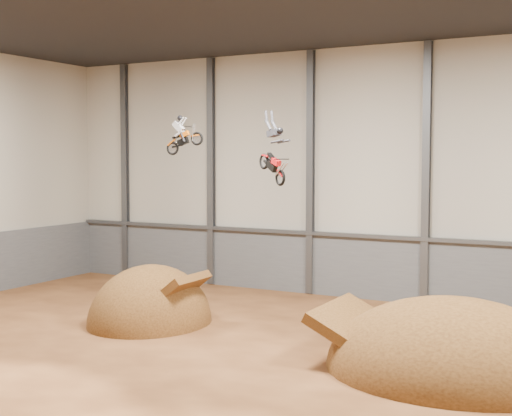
{
  "coord_description": "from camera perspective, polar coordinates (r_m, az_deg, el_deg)",
  "views": [
    {
      "loc": [
        13.11,
        -22.62,
        7.84
      ],
      "look_at": [
        -1.1,
        4.0,
        5.73
      ],
      "focal_mm": 50.0,
      "sensor_mm": 36.0,
      "label": 1
    }
  ],
  "objects": [
    {
      "name": "back_wall",
      "position": [
        39.85,
        8.89,
        2.75
      ],
      "size": [
        40.0,
        0.1,
        14.0
      ],
      "primitive_type": "cube",
      "color": "#BBB5A6",
      "rests_on": "ground"
    },
    {
      "name": "steel_column_1",
      "position": [
        43.99,
        -3.61,
        2.9
      ],
      "size": [
        0.4,
        0.36,
        13.9
      ],
      "primitive_type": "cube",
      "color": "#47494F",
      "rests_on": "ground"
    },
    {
      "name": "landing_ramp",
      "position": [
        27.82,
        15.45,
        -12.51
      ],
      "size": [
        9.45,
        8.36,
        5.45
      ],
      "primitive_type": "ellipsoid",
      "color": "#412610",
      "rests_on": "ground"
    },
    {
      "name": "fmx_rider_b",
      "position": [
        30.06,
        1.14,
        4.85
      ],
      "size": [
        3.51,
        2.6,
        3.45
      ],
      "primitive_type": null,
      "rotation": [
        0.0,
        0.47,
        -0.56
      ],
      "color": "red"
    },
    {
      "name": "floor",
      "position": [
        27.3,
        -1.97,
        -12.68
      ],
      "size": [
        40.0,
        40.0,
        0.0
      ],
      "primitive_type": "plane",
      "color": "#502B15",
      "rests_on": "ground"
    },
    {
      "name": "steel_rail",
      "position": [
        39.84,
        8.72,
        -2.22
      ],
      "size": [
        39.8,
        0.35,
        0.2
      ],
      "primitive_type": "cube",
      "color": "#47494F",
      "rests_on": "lower_band_back"
    },
    {
      "name": "steel_column_3",
      "position": [
        38.69,
        13.46,
        2.65
      ],
      "size": [
        0.4,
        0.36,
        13.9
      ],
      "primitive_type": "cube",
      "color": "#47494F",
      "rests_on": "ground"
    },
    {
      "name": "fmx_rider_a",
      "position": [
        32.17,
        -5.58,
        6.18
      ],
      "size": [
        2.41,
        0.96,
        2.24
      ],
      "primitive_type": null,
      "rotation": [
        0.0,
        -0.33,
        0.1
      ],
      "color": "orange"
    },
    {
      "name": "takeoff_ramp",
      "position": [
        34.7,
        -8.45,
        -9.1
      ],
      "size": [
        5.58,
        6.44,
        5.58
      ],
      "primitive_type": "ellipsoid",
      "color": "#412610",
      "rests_on": "ground"
    },
    {
      "name": "steel_column_0",
      "position": [
        47.83,
        -10.43,
        2.93
      ],
      "size": [
        0.4,
        0.36,
        13.9
      ],
      "primitive_type": "cube",
      "color": "#47494F",
      "rests_on": "ground"
    },
    {
      "name": "lower_band_back",
      "position": [
        40.21,
        8.76,
        -4.75
      ],
      "size": [
        39.8,
        0.18,
        3.5
      ],
      "primitive_type": "cube",
      "color": "#5A5D62",
      "rests_on": "ground"
    },
    {
      "name": "steel_column_2",
      "position": [
        40.89,
        4.38,
        2.82
      ],
      "size": [
        0.4,
        0.36,
        13.9
      ],
      "primitive_type": "cube",
      "color": "#47494F",
      "rests_on": "ground"
    }
  ]
}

